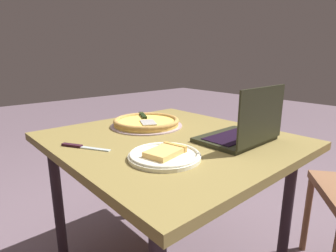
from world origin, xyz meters
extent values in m
cube|color=olive|center=(0.00, 0.00, 0.71)|extent=(1.03, 0.95, 0.04)
cylinder|color=#2C1F27|center=(-0.40, -0.40, 0.35)|extent=(0.05, 0.05, 0.69)
cylinder|color=#2C1F27|center=(0.40, -0.40, 0.35)|extent=(0.05, 0.05, 0.69)
cylinder|color=#2C1F27|center=(0.40, 0.40, 0.35)|extent=(0.05, 0.05, 0.69)
cube|color=#272819|center=(-0.23, -0.18, 0.74)|extent=(0.23, 0.33, 0.02)
cube|color=black|center=(-0.23, -0.18, 0.75)|extent=(0.15, 0.29, 0.00)
cube|color=#272819|center=(-0.34, -0.18, 0.86)|extent=(0.01, 0.32, 0.23)
cube|color=#82AEEB|center=(-0.34, -0.18, 0.86)|extent=(0.01, 0.29, 0.20)
cylinder|color=white|center=(-0.19, 0.19, 0.74)|extent=(0.26, 0.26, 0.01)
torus|color=white|center=(-0.19, 0.19, 0.75)|extent=(0.25, 0.25, 0.01)
cube|color=#DDAB59|center=(-0.19, 0.19, 0.75)|extent=(0.12, 0.15, 0.02)
cube|color=#C29140|center=(-0.17, 0.13, 0.75)|extent=(0.10, 0.04, 0.03)
cylinder|color=#AA929E|center=(0.23, -0.04, 0.73)|extent=(0.38, 0.38, 0.01)
cylinder|color=#EDC152|center=(0.23, -0.04, 0.75)|extent=(0.34, 0.34, 0.02)
torus|color=#B88744|center=(0.23, -0.04, 0.76)|extent=(0.34, 0.34, 0.02)
cube|color=#B9B5AE|center=(0.19, -0.02, 0.76)|extent=(0.13, 0.11, 0.00)
cube|color=black|center=(0.33, -0.09, 0.76)|extent=(0.14, 0.09, 0.01)
cube|color=#B5C3C1|center=(0.08, 0.34, 0.73)|extent=(0.16, 0.10, 0.00)
cube|color=#2F131F|center=(0.16, 0.39, 0.73)|extent=(0.09, 0.06, 0.01)
cylinder|color=brown|center=(-0.39, -0.69, 0.22)|extent=(0.03, 0.03, 0.45)
camera|label=1|loc=(-0.89, 0.79, 1.09)|focal=29.07mm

